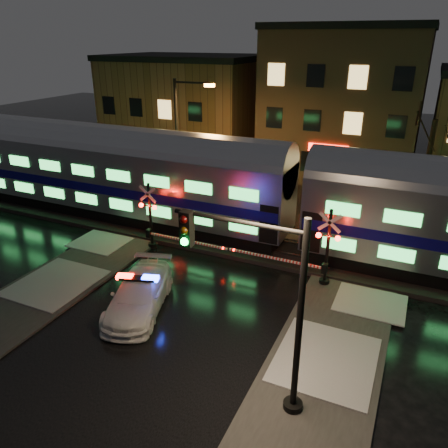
{
  "coord_description": "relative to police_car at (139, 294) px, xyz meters",
  "views": [
    {
      "loc": [
        8.4,
        -16.12,
        10.98
      ],
      "look_at": [
        -0.11,
        2.5,
        2.2
      ],
      "focal_mm": 35.0,
      "sensor_mm": 36.0,
      "label": 1
    }
  ],
  "objects": [
    {
      "name": "train",
      "position": [
        4.72,
        7.96,
        2.63
      ],
      "size": [
        51.0,
        3.12,
        5.92
      ],
      "color": "black",
      "rests_on": "ballast"
    },
    {
      "name": "building_left",
      "position": [
        -11.34,
        24.97,
        3.74
      ],
      "size": [
        14.0,
        10.0,
        9.0
      ],
      "primitive_type": "cube",
      "color": "brown",
      "rests_on": "ground"
    },
    {
      "name": "building_mid",
      "position": [
        3.66,
        25.47,
        4.99
      ],
      "size": [
        12.0,
        11.0,
        11.5
      ],
      "primitive_type": "cube",
      "color": "brown",
      "rests_on": "ground"
    },
    {
      "name": "ballast",
      "position": [
        1.66,
        7.97,
        -0.64
      ],
      "size": [
        90.0,
        4.2,
        0.24
      ],
      "primitive_type": "cube",
      "color": "black",
      "rests_on": "ground"
    },
    {
      "name": "crossing_signal_left",
      "position": [
        -2.5,
        5.26,
        0.81
      ],
      "size": [
        5.38,
        0.64,
        3.81
      ],
      "color": "black",
      "rests_on": "ground"
    },
    {
      "name": "police_car",
      "position": [
        0.0,
        0.0,
        0.0
      ],
      "size": [
        3.56,
        5.56,
        1.67
      ],
      "rotation": [
        0.0,
        0.0,
        0.31
      ],
      "color": "silver",
      "rests_on": "ground"
    },
    {
      "name": "traffic_light",
      "position": [
        6.65,
        -2.76,
        2.78
      ],
      "size": [
        4.31,
        0.74,
        6.66
      ],
      "rotation": [
        0.0,
        0.0,
        -0.07
      ],
      "color": "black",
      "rests_on": "ground"
    },
    {
      "name": "sidewalk_right",
      "position": [
        8.16,
        -3.03,
        -0.7
      ],
      "size": [
        4.0,
        20.0,
        0.12
      ],
      "primitive_type": "cube",
      "color": "#2D2D2D",
      "rests_on": "ground"
    },
    {
      "name": "ground",
      "position": [
        1.66,
        2.97,
        -0.76
      ],
      "size": [
        120.0,
        120.0,
        0.0
      ],
      "primitive_type": "plane",
      "color": "black",
      "rests_on": "ground"
    },
    {
      "name": "streetlight",
      "position": [
        -4.57,
        11.97,
        4.19
      ],
      "size": [
        2.87,
        0.3,
        8.58
      ],
      "color": "black",
      "rests_on": "ground"
    },
    {
      "name": "sidewalk_left",
      "position": [
        -4.84,
        -3.03,
        -0.7
      ],
      "size": [
        4.0,
        20.0,
        0.12
      ],
      "primitive_type": "cube",
      "color": "#2D2D2D",
      "rests_on": "ground"
    },
    {
      "name": "crossing_signal_right",
      "position": [
        6.53,
        5.27,
        0.85
      ],
      "size": [
        5.5,
        0.64,
        3.89
      ],
      "color": "black",
      "rests_on": "ground"
    }
  ]
}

